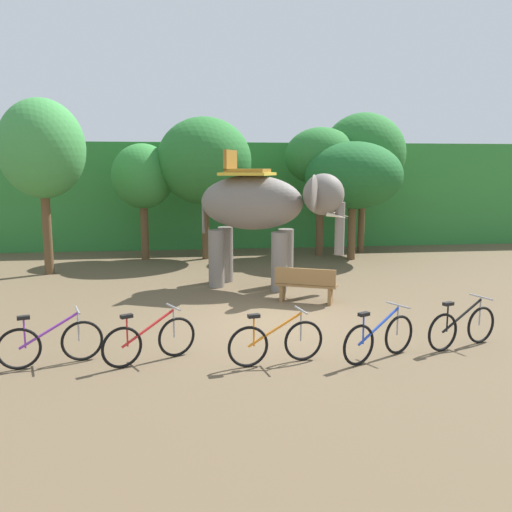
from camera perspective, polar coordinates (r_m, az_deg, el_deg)
The scene contains 15 objects.
ground_plane at distance 11.67m, azimuth 2.34°, elevation -7.07°, with size 80.00×80.00×0.00m, color brown.
foliage_hedge at distance 24.90m, azimuth -2.94°, elevation 6.70°, with size 36.00×6.00×4.30m, color #338438.
tree_center_right at distance 17.81m, azimuth -21.76°, elevation 10.45°, with size 2.58×2.58×5.37m.
tree_right at distance 19.73m, azimuth -11.92°, elevation 8.21°, with size 2.20×2.20×4.15m.
tree_center at distance 19.50m, azimuth -5.49°, elevation 9.98°, with size 3.35×3.35×5.08m.
tree_center_left at distance 20.36m, azimuth 6.90°, elevation 10.34°, with size 2.68×2.68×4.77m.
tree_far_right at distance 19.60m, azimuth 10.29°, elevation 8.38°, with size 3.48×3.48×4.22m.
tree_left at distance 21.41m, azimuth 11.34°, elevation 10.57°, with size 3.19×3.19×5.37m.
elephant at distance 14.79m, azimuth 0.74°, elevation 5.10°, with size 4.18×2.94×3.78m.
bike_purple at distance 9.78m, azimuth -20.93°, elevation -8.62°, with size 1.65×0.67×0.92m.
bike_red at distance 9.46m, azimuth -11.20°, elevation -8.77°, with size 1.55×0.85×0.92m.
bike_orange at distance 9.21m, azimuth 2.14°, elevation -9.10°, with size 1.69×0.53×0.92m.
bike_blue at distance 9.64m, azimuth 12.94°, elevation -8.48°, with size 1.54×0.86×0.92m.
bike_black at distance 10.73m, azimuth 21.03°, elevation -7.04°, with size 1.62×0.73×0.92m.
wooden_bench at distance 13.24m, azimuth 5.30°, elevation -2.98°, with size 1.54×0.98×0.89m.
Camera 1 is at (-1.89, -11.04, 3.30)m, focal length 37.70 mm.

